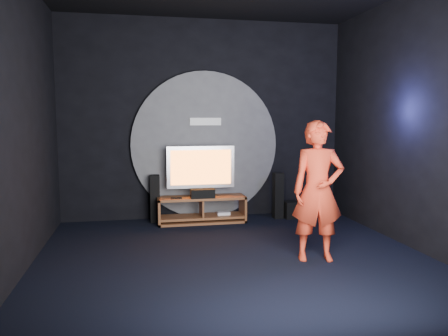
# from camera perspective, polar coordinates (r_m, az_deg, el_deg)

# --- Properties ---
(floor) EXTENTS (5.00, 5.00, 0.00)m
(floor) POSITION_cam_1_polar(r_m,az_deg,el_deg) (5.64, 1.50, -11.89)
(floor) COLOR black
(floor) RESTS_ON ground
(back_wall) EXTENTS (5.00, 0.04, 3.50)m
(back_wall) POSITION_cam_1_polar(r_m,az_deg,el_deg) (7.81, -2.56, 6.30)
(back_wall) COLOR black
(back_wall) RESTS_ON ground
(front_wall) EXTENTS (5.00, 0.04, 3.50)m
(front_wall) POSITION_cam_1_polar(r_m,az_deg,el_deg) (2.97, 12.44, 5.67)
(front_wall) COLOR black
(front_wall) RESTS_ON ground
(left_wall) EXTENTS (0.04, 5.00, 3.50)m
(left_wall) POSITION_cam_1_polar(r_m,az_deg,el_deg) (5.38, -25.52, 5.53)
(left_wall) COLOR black
(left_wall) RESTS_ON ground
(right_wall) EXTENTS (0.04, 5.00, 3.50)m
(right_wall) POSITION_cam_1_polar(r_m,az_deg,el_deg) (6.39, 24.08, 5.67)
(right_wall) COLOR black
(right_wall) RESTS_ON ground
(wall_disc_panel) EXTENTS (2.60, 0.11, 2.60)m
(wall_disc_panel) POSITION_cam_1_polar(r_m,az_deg,el_deg) (7.77, -2.48, 2.99)
(wall_disc_panel) COLOR #515156
(wall_disc_panel) RESTS_ON ground
(media_console) EXTENTS (1.50, 0.45, 0.45)m
(media_console) POSITION_cam_1_polar(r_m,az_deg,el_deg) (7.52, -2.90, -5.66)
(media_console) COLOR brown
(media_console) RESTS_ON ground
(tv) EXTENTS (1.16, 0.22, 0.86)m
(tv) POSITION_cam_1_polar(r_m,az_deg,el_deg) (7.46, -3.06, -0.11)
(tv) COLOR silver
(tv) RESTS_ON media_console
(center_speaker) EXTENTS (0.40, 0.15, 0.15)m
(center_speaker) POSITION_cam_1_polar(r_m,az_deg,el_deg) (7.31, -2.80, -3.37)
(center_speaker) COLOR black
(center_speaker) RESTS_ON media_console
(remote) EXTENTS (0.18, 0.05, 0.02)m
(remote) POSITION_cam_1_polar(r_m,az_deg,el_deg) (7.30, -6.25, -3.93)
(remote) COLOR black
(remote) RESTS_ON media_console
(tower_speaker_left) EXTENTS (0.16, 0.18, 0.82)m
(tower_speaker_left) POSITION_cam_1_polar(r_m,az_deg,el_deg) (7.59, -9.02, -3.97)
(tower_speaker_left) COLOR black
(tower_speaker_left) RESTS_ON ground
(tower_speaker_right) EXTENTS (0.16, 0.18, 0.82)m
(tower_speaker_right) POSITION_cam_1_polar(r_m,az_deg,el_deg) (7.85, 7.07, -3.59)
(tower_speaker_right) COLOR black
(tower_speaker_right) RESTS_ON ground
(subwoofer) EXTENTS (0.27, 0.27, 0.30)m
(subwoofer) POSITION_cam_1_polar(r_m,az_deg,el_deg) (7.95, 8.83, -5.38)
(subwoofer) COLOR black
(subwoofer) RESTS_ON ground
(player) EXTENTS (0.71, 0.53, 1.76)m
(player) POSITION_cam_1_polar(r_m,az_deg,el_deg) (5.57, 12.16, -2.96)
(player) COLOR red
(player) RESTS_ON ground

